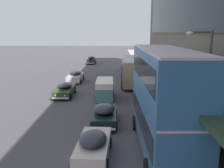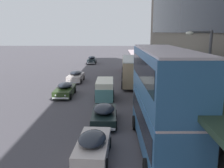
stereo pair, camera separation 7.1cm
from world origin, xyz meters
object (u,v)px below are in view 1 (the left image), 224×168
at_px(sedan_trailing_mid, 104,114).
at_px(vw_van, 105,88).
at_px(transit_bus_kerbside_front, 163,97).
at_px(sedan_second_near, 65,89).
at_px(fire_hydrant, 168,103).
at_px(sedan_oncoming_front, 91,60).
at_px(sedan_oncoming_rear, 127,67).
at_px(sedan_lead_near, 93,146).
at_px(transit_bus_kerbside_rear, 132,69).
at_px(sedan_second_mid, 76,76).
at_px(street_lamp, 205,80).

relative_size(sedan_trailing_mid, vw_van, 0.98).
relative_size(transit_bus_kerbside_front, sedan_second_near, 2.05).
height_order(vw_van, fire_hydrant, vw_van).
xyz_separation_m(sedan_oncoming_front, sedan_oncoming_rear, (7.37, -10.27, -0.05)).
bearing_deg(sedan_second_near, sedan_lead_near, -72.38).
xyz_separation_m(transit_bus_kerbside_front, sedan_oncoming_front, (-8.08, 40.95, -2.38)).
bearing_deg(sedan_oncoming_front, sedan_second_near, -90.24).
bearing_deg(transit_bus_kerbside_rear, sedan_second_near, -139.16).
relative_size(sedan_second_mid, sedan_oncoming_front, 1.09).
distance_m(sedan_oncoming_front, street_lamp, 41.96).
height_order(sedan_second_near, sedan_oncoming_rear, sedan_oncoming_rear).
xyz_separation_m(transit_bus_kerbside_rear, sedan_oncoming_rear, (-0.16, 11.54, -1.22)).
bearing_deg(sedan_lead_near, vw_van, 89.76).
distance_m(sedan_second_mid, street_lamp, 23.00).
bearing_deg(sedan_trailing_mid, sedan_oncoming_front, 97.06).
bearing_deg(vw_van, transit_bus_kerbside_front, -71.81).
relative_size(sedan_second_near, sedan_oncoming_rear, 1.04).
bearing_deg(fire_hydrant, sedan_oncoming_rear, 96.97).
bearing_deg(vw_van, sedan_oncoming_rear, 80.64).
xyz_separation_m(sedan_second_mid, fire_hydrant, (10.35, -12.26, -0.26)).
distance_m(transit_bus_kerbside_front, sedan_second_near, 15.17).
bearing_deg(transit_bus_kerbside_rear, sedan_oncoming_rear, 90.79).
relative_size(sedan_second_near, sedan_lead_near, 1.07).
relative_size(sedan_oncoming_front, vw_van, 0.98).
distance_m(sedan_second_mid, sedan_lead_near, 22.01).
bearing_deg(sedan_second_near, sedan_oncoming_front, 89.76).
distance_m(sedan_trailing_mid, sedan_lead_near, 5.36).
bearing_deg(fire_hydrant, sedan_oncoming_front, 107.20).
distance_m(transit_bus_kerbside_rear, sedan_trailing_mid, 15.18).
bearing_deg(sedan_lead_near, sedan_second_near, 107.62).
relative_size(transit_bus_kerbside_rear, sedan_second_near, 2.14).
height_order(sedan_second_near, street_lamp, street_lamp).
height_order(vw_van, street_lamp, street_lamp).
height_order(transit_bus_kerbside_front, vw_van, transit_bus_kerbside_front).
bearing_deg(sedan_trailing_mid, sedan_lead_near, -93.77).
height_order(sedan_trailing_mid, sedan_second_near, sedan_trailing_mid).
bearing_deg(sedan_lead_near, fire_hydrant, 57.49).
bearing_deg(transit_bus_kerbside_rear, transit_bus_kerbside_front, -88.38).
height_order(sedan_second_mid, sedan_oncoming_front, sedan_oncoming_front).
xyz_separation_m(transit_bus_kerbside_rear, vw_van, (-3.29, -7.47, -0.88)).
distance_m(transit_bus_kerbside_rear, sedan_second_near, 10.19).
bearing_deg(sedan_second_mid, vw_van, -63.20).
relative_size(transit_bus_kerbside_rear, sedan_trailing_mid, 2.23).
distance_m(sedan_second_near, street_lamp, 16.43).
distance_m(sedan_second_near, sedan_oncoming_rear, 19.64).
height_order(sedan_second_mid, vw_van, vw_van).
relative_size(sedan_lead_near, fire_hydrant, 6.21).
distance_m(sedan_trailing_mid, fire_hydrant, 6.84).
bearing_deg(sedan_lead_near, sedan_oncoming_rear, 84.26).
xyz_separation_m(sedan_second_mid, vw_van, (4.47, -8.85, 0.34)).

